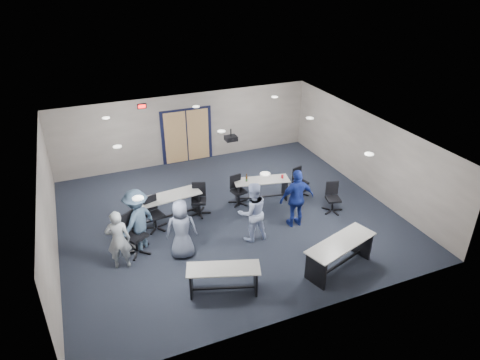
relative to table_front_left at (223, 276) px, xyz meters
name	(u,v)px	position (x,y,z in m)	size (l,w,h in m)	color
floor	(229,216)	(1.32, 3.10, -0.48)	(10.00, 10.00, 0.00)	#1B202C
back_wall	(186,128)	(1.32, 7.60, 0.87)	(10.00, 0.04, 2.70)	gray
front_wall	(304,268)	(1.32, -1.40, 0.87)	(10.00, 0.04, 2.70)	gray
left_wall	(48,212)	(-3.68, 3.10, 0.87)	(0.04, 9.00, 2.70)	gray
right_wall	(366,152)	(6.32, 3.10, 0.87)	(0.04, 9.00, 2.70)	gray
ceiling	(227,136)	(1.32, 3.10, 2.22)	(10.00, 9.00, 0.04)	white
double_door	(187,136)	(1.32, 7.56, 0.57)	(2.00, 0.07, 2.20)	black
exit_sign	(142,106)	(-0.28, 7.54, 1.97)	(0.32, 0.07, 0.18)	black
ceiling_projector	(231,138)	(1.62, 3.60, 1.92)	(0.35, 0.32, 0.37)	black
ceiling_can_lights	(224,134)	(1.32, 3.35, 2.19)	(6.24, 5.74, 0.02)	silver
table_front_left	(223,276)	(0.00, 0.00, 0.00)	(1.84, 1.11, 0.71)	#A5A39C
table_front_right	(340,251)	(3.06, -0.34, 0.09)	(2.17, 1.27, 0.84)	#A5A39C
table_back_left	(169,203)	(-0.41, 3.67, 0.07)	(2.06, 0.89, 0.81)	#A5A39C
table_back_right	(261,186)	(2.71, 3.68, 0.03)	(1.89, 0.96, 1.00)	#A5A39C
chair_back_a	(155,214)	(-0.93, 3.30, 0.03)	(0.65, 0.65, 1.03)	black
chair_back_b	(199,200)	(0.52, 3.60, 0.03)	(0.64, 0.64, 1.02)	black
chair_back_c	(239,190)	(1.92, 3.72, 0.00)	(0.61, 0.61, 0.97)	black
chair_back_d	(301,182)	(4.09, 3.50, -0.01)	(0.60, 0.60, 0.95)	black
chair_loose_left	(135,235)	(-1.66, 2.36, 0.10)	(0.74, 0.74, 1.18)	black
chair_loose_right	(333,198)	(4.49, 2.13, 0.00)	(0.61, 0.61, 0.97)	black
person_gray	(118,240)	(-2.14, 1.90, 0.36)	(0.62, 0.40, 1.69)	#9FA8AE
person_plaid	(181,229)	(-0.52, 1.75, 0.37)	(0.83, 0.54, 1.70)	slate
person_lightblue	(252,212)	(1.53, 1.75, 0.41)	(0.87, 0.68, 1.79)	#C0D2FF
person_navy	(297,198)	(3.03, 1.91, 0.43)	(1.07, 0.45, 1.83)	navy
person_back	(137,220)	(-1.54, 2.52, 0.43)	(1.18, 0.68, 1.83)	#435D79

